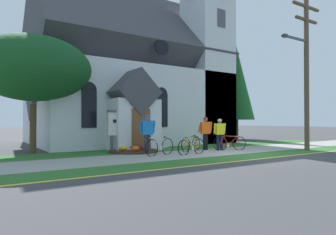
{
  "coord_description": "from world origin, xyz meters",
  "views": [
    {
      "loc": [
        -9.93,
        -8.76,
        1.47
      ],
      "look_at": [
        -1.17,
        4.55,
        1.68
      ],
      "focal_mm": 31.51,
      "sensor_mm": 36.0,
      "label": 1
    }
  ],
  "objects_px": {
    "bicycle_blue": "(160,146)",
    "cyclist_in_red_jersey": "(205,131)",
    "bicycle_green": "(230,143)",
    "yard_deciduous_tree": "(33,69)",
    "bicycle_silver": "(191,144)",
    "cyclist_in_orange_jersey": "(147,131)",
    "church_sign": "(129,124)",
    "cyclist_in_blue_jersey": "(220,132)",
    "bicycle_yellow": "(192,146)",
    "utility_pole": "(305,63)",
    "roadside_conifer": "(236,82)"
  },
  "relations": [
    {
      "from": "bicycle_yellow",
      "to": "utility_pole",
      "type": "height_order",
      "value": "utility_pole"
    },
    {
      "from": "cyclist_in_blue_jersey",
      "to": "roadside_conifer",
      "type": "relative_size",
      "value": 0.2
    },
    {
      "from": "bicycle_blue",
      "to": "utility_pole",
      "type": "relative_size",
      "value": 0.21
    },
    {
      "from": "bicycle_blue",
      "to": "bicycle_silver",
      "type": "bearing_deg",
      "value": 16.0
    },
    {
      "from": "cyclist_in_red_jersey",
      "to": "cyclist_in_orange_jersey",
      "type": "height_order",
      "value": "cyclist_in_orange_jersey"
    },
    {
      "from": "cyclist_in_blue_jersey",
      "to": "yard_deciduous_tree",
      "type": "height_order",
      "value": "yard_deciduous_tree"
    },
    {
      "from": "bicycle_silver",
      "to": "cyclist_in_blue_jersey",
      "type": "bearing_deg",
      "value": -9.54
    },
    {
      "from": "cyclist_in_red_jersey",
      "to": "cyclist_in_orange_jersey",
      "type": "relative_size",
      "value": 0.96
    },
    {
      "from": "bicycle_blue",
      "to": "bicycle_green",
      "type": "xyz_separation_m",
      "value": [
        4.07,
        -0.11,
        -0.01
      ]
    },
    {
      "from": "cyclist_in_red_jersey",
      "to": "yard_deciduous_tree",
      "type": "xyz_separation_m",
      "value": [
        -7.61,
        3.2,
        2.9
      ]
    },
    {
      "from": "cyclist_in_orange_jersey",
      "to": "roadside_conifer",
      "type": "height_order",
      "value": "roadside_conifer"
    },
    {
      "from": "church_sign",
      "to": "bicycle_blue",
      "type": "relative_size",
      "value": 1.35
    },
    {
      "from": "bicycle_green",
      "to": "cyclist_in_blue_jersey",
      "type": "distance_m",
      "value": 0.76
    },
    {
      "from": "church_sign",
      "to": "cyclist_in_orange_jersey",
      "type": "bearing_deg",
      "value": -82.89
    },
    {
      "from": "cyclist_in_red_jersey",
      "to": "cyclist_in_blue_jersey",
      "type": "distance_m",
      "value": 0.75
    },
    {
      "from": "bicycle_blue",
      "to": "bicycle_yellow",
      "type": "xyz_separation_m",
      "value": [
        1.34,
        -0.51,
        -0.02
      ]
    },
    {
      "from": "church_sign",
      "to": "bicycle_blue",
      "type": "height_order",
      "value": "church_sign"
    },
    {
      "from": "bicycle_silver",
      "to": "utility_pole",
      "type": "xyz_separation_m",
      "value": [
        5.27,
        -2.74,
        4.06
      ]
    },
    {
      "from": "bicycle_green",
      "to": "cyclist_in_orange_jersey",
      "type": "distance_m",
      "value": 4.39
    },
    {
      "from": "bicycle_green",
      "to": "cyclist_in_orange_jersey",
      "type": "bearing_deg",
      "value": 167.96
    },
    {
      "from": "bicycle_yellow",
      "to": "utility_pole",
      "type": "relative_size",
      "value": 0.21
    },
    {
      "from": "bicycle_green",
      "to": "roadside_conifer",
      "type": "distance_m",
      "value": 10.72
    },
    {
      "from": "bicycle_yellow",
      "to": "cyclist_in_blue_jersey",
      "type": "distance_m",
      "value": 2.69
    },
    {
      "from": "cyclist_in_red_jersey",
      "to": "cyclist_in_blue_jersey",
      "type": "height_order",
      "value": "cyclist_in_red_jersey"
    },
    {
      "from": "cyclist_in_orange_jersey",
      "to": "cyclist_in_red_jersey",
      "type": "bearing_deg",
      "value": -1.91
    },
    {
      "from": "church_sign",
      "to": "utility_pole",
      "type": "height_order",
      "value": "utility_pole"
    },
    {
      "from": "bicycle_yellow",
      "to": "cyclist_in_blue_jersey",
      "type": "relative_size",
      "value": 1.05
    },
    {
      "from": "bicycle_silver",
      "to": "bicycle_green",
      "type": "bearing_deg",
      "value": -21.38
    },
    {
      "from": "bicycle_blue",
      "to": "cyclist_in_red_jersey",
      "type": "distance_m",
      "value": 3.28
    },
    {
      "from": "bicycle_blue",
      "to": "yard_deciduous_tree",
      "type": "relative_size",
      "value": 0.31
    },
    {
      "from": "utility_pole",
      "to": "bicycle_yellow",
      "type": "bearing_deg",
      "value": 165.32
    },
    {
      "from": "bicycle_silver",
      "to": "bicycle_yellow",
      "type": "distance_m",
      "value": 1.42
    },
    {
      "from": "bicycle_yellow",
      "to": "cyclist_in_blue_jersey",
      "type": "xyz_separation_m",
      "value": [
        2.49,
        0.86,
        0.56
      ]
    },
    {
      "from": "church_sign",
      "to": "bicycle_silver",
      "type": "bearing_deg",
      "value": -33.24
    },
    {
      "from": "bicycle_silver",
      "to": "utility_pole",
      "type": "relative_size",
      "value": 0.2
    },
    {
      "from": "church_sign",
      "to": "utility_pole",
      "type": "relative_size",
      "value": 0.28
    },
    {
      "from": "church_sign",
      "to": "bicycle_green",
      "type": "bearing_deg",
      "value": -28.52
    },
    {
      "from": "bicycle_silver",
      "to": "cyclist_in_orange_jersey",
      "type": "xyz_separation_m",
      "value": [
        -2.36,
        0.17,
        0.66
      ]
    },
    {
      "from": "church_sign",
      "to": "cyclist_in_red_jersey",
      "type": "distance_m",
      "value": 3.88
    },
    {
      "from": "roadside_conifer",
      "to": "cyclist_in_blue_jersey",
      "type": "bearing_deg",
      "value": -141.31
    },
    {
      "from": "church_sign",
      "to": "cyclist_in_blue_jersey",
      "type": "relative_size",
      "value": 1.43
    },
    {
      "from": "cyclist_in_orange_jersey",
      "to": "utility_pole",
      "type": "height_order",
      "value": "utility_pole"
    },
    {
      "from": "bicycle_green",
      "to": "yard_deciduous_tree",
      "type": "relative_size",
      "value": 0.3
    },
    {
      "from": "bicycle_silver",
      "to": "cyclist_in_red_jersey",
      "type": "distance_m",
      "value": 1.15
    },
    {
      "from": "bicycle_green",
      "to": "cyclist_in_red_jersey",
      "type": "height_order",
      "value": "cyclist_in_red_jersey"
    },
    {
      "from": "cyclist_in_blue_jersey",
      "to": "bicycle_silver",
      "type": "bearing_deg",
      "value": 170.46
    },
    {
      "from": "bicycle_green",
      "to": "utility_pole",
      "type": "distance_m",
      "value": 5.67
    },
    {
      "from": "bicycle_blue",
      "to": "cyclist_in_orange_jersey",
      "type": "xyz_separation_m",
      "value": [
        -0.17,
        0.8,
        0.66
      ]
    },
    {
      "from": "bicycle_silver",
      "to": "bicycle_blue",
      "type": "bearing_deg",
      "value": -164.0
    },
    {
      "from": "bicycle_yellow",
      "to": "yard_deciduous_tree",
      "type": "distance_m",
      "value": 8.08
    }
  ]
}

